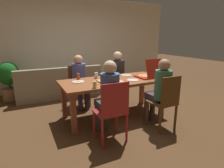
{
  "coord_description": "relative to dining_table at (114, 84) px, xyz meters",
  "views": [
    {
      "loc": [
        -1.62,
        -3.16,
        1.6
      ],
      "look_at": [
        0.0,
        0.1,
        0.65
      ],
      "focal_mm": 29.58,
      "sensor_mm": 36.0,
      "label": 1
    }
  ],
  "objects": [
    {
      "name": "potted_plant",
      "position": [
        -1.94,
        2.05,
        -0.1
      ],
      "size": [
        0.53,
        0.53,
        0.98
      ],
      "color": "#AA7956",
      "rests_on": "ground"
    },
    {
      "name": "ground_plane",
      "position": [
        0.0,
        0.0,
        -0.67
      ],
      "size": [
        20.0,
        20.0,
        0.0
      ],
      "primitive_type": "plane",
      "color": "#55371E"
    },
    {
      "name": "pizza_box_0",
      "position": [
        -0.15,
        -0.14,
        0.1
      ],
      "size": [
        0.42,
        0.42,
        0.02
      ],
      "color": "tan",
      "rests_on": "dining_table"
    },
    {
      "name": "dining_table",
      "position": [
        0.0,
        0.0,
        0.0
      ],
      "size": [
        2.08,
        0.93,
        0.76
      ],
      "color": "brown",
      "rests_on": "ground"
    },
    {
      "name": "plate_0",
      "position": [
        0.43,
        0.25,
        0.1
      ],
      "size": [
        0.23,
        0.23,
        0.03
      ],
      "color": "white",
      "rests_on": "dining_table"
    },
    {
      "name": "plate_1",
      "position": [
        -0.69,
        0.14,
        0.1
      ],
      "size": [
        0.24,
        0.24,
        0.03
      ],
      "color": "white",
      "rests_on": "dining_table"
    },
    {
      "name": "chair_0",
      "position": [
        0.51,
        0.91,
        -0.17
      ],
      "size": [
        0.42,
        0.45,
        0.87
      ],
      "color": "#9A5B32",
      "rests_on": "ground"
    },
    {
      "name": "plate_2",
      "position": [
        0.3,
        -0.2,
        0.1
      ],
      "size": [
        0.23,
        0.23,
        0.01
      ],
      "color": "white",
      "rests_on": "dining_table"
    },
    {
      "name": "drinking_glass_0",
      "position": [
        -0.27,
        0.29,
        0.15
      ],
      "size": [
        0.07,
        0.07,
        0.12
      ],
      "primitive_type": "cylinder",
      "color": "silver",
      "rests_on": "dining_table"
    },
    {
      "name": "person_2",
      "position": [
        -0.47,
        -0.72,
        0.06
      ],
      "size": [
        0.28,
        0.53,
        1.26
      ],
      "color": "#3D3836",
      "rests_on": "ground"
    },
    {
      "name": "drinking_glass_2",
      "position": [
        -0.61,
        0.37,
        0.15
      ],
      "size": [
        0.07,
        0.07,
        0.12
      ],
      "primitive_type": "cylinder",
      "color": "#BB4526",
      "rests_on": "dining_table"
    },
    {
      "name": "chair_3",
      "position": [
        -0.47,
        0.91,
        -0.17
      ],
      "size": [
        0.42,
        0.41,
        0.94
      ],
      "color": "brown",
      "rests_on": "ground"
    },
    {
      "name": "couch",
      "position": [
        -0.74,
        1.85,
        -0.39
      ],
      "size": [
        2.19,
        0.86,
        0.82
      ],
      "color": "gray",
      "rests_on": "ground"
    },
    {
      "name": "pizza_box_1",
      "position": [
        0.7,
        -0.15,
        0.14
      ],
      "size": [
        0.39,
        0.51,
        0.4
      ],
      "color": "red",
      "rests_on": "dining_table"
    },
    {
      "name": "person_1",
      "position": [
        0.51,
        -0.76,
        0.05
      ],
      "size": [
        0.29,
        0.52,
        1.23
      ],
      "color": "#44313B",
      "rests_on": "ground"
    },
    {
      "name": "back_wall",
      "position": [
        0.0,
        2.6,
        0.7
      ],
      "size": [
        6.42,
        0.12,
        2.73
      ],
      "primitive_type": "cube",
      "color": "silver",
      "rests_on": "ground"
    },
    {
      "name": "drinking_glass_1",
      "position": [
        -0.56,
        -0.38,
        0.15
      ],
      "size": [
        0.06,
        0.06,
        0.11
      ],
      "primitive_type": "cylinder",
      "color": "#DCCA5E",
      "rests_on": "dining_table"
    },
    {
      "name": "chair_1",
      "position": [
        0.51,
        -0.91,
        -0.15
      ],
      "size": [
        0.4,
        0.42,
        0.97
      ],
      "color": "#573617",
      "rests_on": "ground"
    },
    {
      "name": "person_3",
      "position": [
        -0.47,
        0.77,
        0.03
      ],
      "size": [
        0.3,
        0.48,
        1.2
      ],
      "color": "#3E3247",
      "rests_on": "ground"
    },
    {
      "name": "person_0",
      "position": [
        0.51,
        0.76,
        0.06
      ],
      "size": [
        0.34,
        0.56,
        1.23
      ],
      "color": "#433A4A",
      "rests_on": "ground"
    },
    {
      "name": "chair_2",
      "position": [
        -0.47,
        -0.88,
        -0.12
      ],
      "size": [
        0.46,
        0.39,
        0.97
      ],
      "color": "#A92629",
      "rests_on": "ground"
    }
  ]
}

